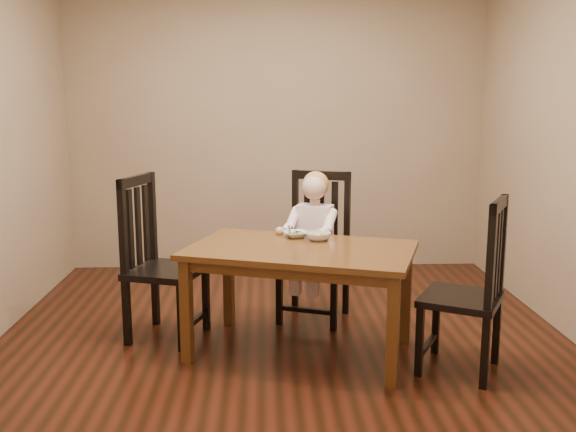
{
  "coord_description": "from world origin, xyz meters",
  "views": [
    {
      "loc": [
        -0.14,
        -4.24,
        1.67
      ],
      "look_at": [
        0.04,
        0.25,
        0.83
      ],
      "focal_mm": 40.0,
      "sensor_mm": 36.0,
      "label": 1
    }
  ],
  "objects_px": {
    "chair_left": "(159,261)",
    "chair_right": "(471,290)",
    "dining_table": "(301,260)",
    "toddler": "(314,231)",
    "bowl_peas": "(296,234)",
    "chair_child": "(316,249)",
    "bowl_veg": "(318,236)"
  },
  "relations": [
    {
      "from": "bowl_peas",
      "to": "bowl_veg",
      "type": "bearing_deg",
      "value": -34.21
    },
    {
      "from": "chair_child",
      "to": "bowl_veg",
      "type": "bearing_deg",
      "value": 107.02
    },
    {
      "from": "toddler",
      "to": "chair_left",
      "type": "bearing_deg",
      "value": 36.12
    },
    {
      "from": "dining_table",
      "to": "bowl_peas",
      "type": "bearing_deg",
      "value": 92.96
    },
    {
      "from": "dining_table",
      "to": "chair_left",
      "type": "distance_m",
      "value": 1.03
    },
    {
      "from": "chair_child",
      "to": "bowl_veg",
      "type": "distance_m",
      "value": 0.54
    },
    {
      "from": "dining_table",
      "to": "bowl_veg",
      "type": "bearing_deg",
      "value": 57.18
    },
    {
      "from": "chair_left",
      "to": "toddler",
      "type": "height_order",
      "value": "chair_left"
    },
    {
      "from": "chair_left",
      "to": "chair_right",
      "type": "distance_m",
      "value": 2.09
    },
    {
      "from": "toddler",
      "to": "chair_right",
      "type": "bearing_deg",
      "value": 151.57
    },
    {
      "from": "chair_right",
      "to": "bowl_peas",
      "type": "height_order",
      "value": "chair_right"
    },
    {
      "from": "bowl_peas",
      "to": "bowl_veg",
      "type": "xyz_separation_m",
      "value": [
        0.14,
        -0.1,
        0.01
      ]
    },
    {
      "from": "chair_left",
      "to": "bowl_veg",
      "type": "distance_m",
      "value": 1.12
    },
    {
      "from": "toddler",
      "to": "bowl_veg",
      "type": "distance_m",
      "value": 0.44
    },
    {
      "from": "chair_child",
      "to": "chair_right",
      "type": "xyz_separation_m",
      "value": [
        0.85,
        -1.04,
        -0.01
      ]
    },
    {
      "from": "toddler",
      "to": "bowl_peas",
      "type": "xyz_separation_m",
      "value": [
        -0.15,
        -0.34,
        0.05
      ]
    },
    {
      "from": "chair_left",
      "to": "chair_right",
      "type": "height_order",
      "value": "chair_left"
    },
    {
      "from": "dining_table",
      "to": "bowl_veg",
      "type": "distance_m",
      "value": 0.26
    },
    {
      "from": "dining_table",
      "to": "bowl_peas",
      "type": "xyz_separation_m",
      "value": [
        -0.02,
        0.3,
        0.1
      ]
    },
    {
      "from": "bowl_peas",
      "to": "chair_child",
      "type": "bearing_deg",
      "value": 66.57
    },
    {
      "from": "toddler",
      "to": "bowl_peas",
      "type": "relative_size",
      "value": 3.55
    },
    {
      "from": "chair_left",
      "to": "chair_right",
      "type": "relative_size",
      "value": 1.05
    },
    {
      "from": "dining_table",
      "to": "chair_left",
      "type": "bearing_deg",
      "value": 161.48
    },
    {
      "from": "chair_right",
      "to": "toddler",
      "type": "distance_m",
      "value": 1.33
    },
    {
      "from": "chair_left",
      "to": "bowl_peas",
      "type": "height_order",
      "value": "chair_left"
    },
    {
      "from": "chair_left",
      "to": "bowl_peas",
      "type": "relative_size",
      "value": 6.83
    },
    {
      "from": "dining_table",
      "to": "chair_right",
      "type": "distance_m",
      "value": 1.07
    },
    {
      "from": "chair_child",
      "to": "bowl_peas",
      "type": "distance_m",
      "value": 0.48
    },
    {
      "from": "chair_left",
      "to": "chair_child",
      "type": "bearing_deg",
      "value": 125.54
    },
    {
      "from": "chair_left",
      "to": "chair_right",
      "type": "bearing_deg",
      "value": 88.62
    },
    {
      "from": "dining_table",
      "to": "bowl_peas",
      "type": "relative_size",
      "value": 9.75
    },
    {
      "from": "chair_child",
      "to": "toddler",
      "type": "height_order",
      "value": "chair_child"
    }
  ]
}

